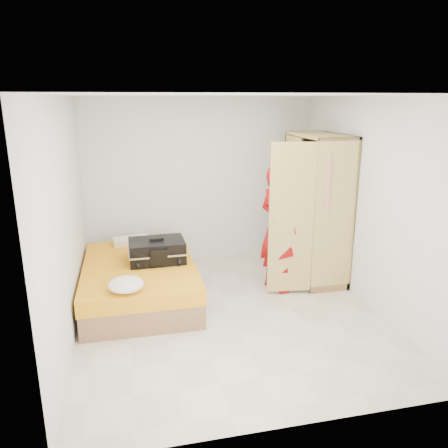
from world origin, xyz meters
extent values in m
plane|color=beige|center=(0.00, 0.00, 0.00)|extent=(4.00, 4.00, 0.00)
plane|color=white|center=(0.00, 0.00, 2.60)|extent=(4.00, 4.00, 0.00)
cube|color=white|center=(0.00, 2.00, 1.30)|extent=(3.60, 0.02, 2.60)
cube|color=white|center=(0.00, -2.00, 1.30)|extent=(3.60, 0.02, 2.60)
cube|color=white|center=(-1.80, 0.00, 1.30)|extent=(0.02, 4.00, 2.60)
cube|color=white|center=(1.80, 0.00, 1.30)|extent=(0.02, 4.00, 2.60)
cube|color=#9E7048|center=(-1.05, 0.67, 0.15)|extent=(1.40, 2.00, 0.30)
cube|color=gold|center=(-1.05, 0.67, 0.40)|extent=(1.42, 2.02, 0.20)
cube|color=tan|center=(1.77, 0.90, 1.05)|extent=(0.04, 1.20, 2.10)
cube|color=tan|center=(1.50, 0.32, 1.05)|extent=(0.58, 0.04, 2.10)
cube|color=tan|center=(1.50, 1.48, 1.05)|extent=(0.58, 0.04, 2.10)
cube|color=tan|center=(1.50, 0.90, 2.08)|extent=(0.58, 1.20, 0.04)
cube|color=#AB7A49|center=(1.50, 0.90, 0.05)|extent=(0.58, 1.20, 0.10)
cube|color=tan|center=(1.23, 1.20, 1.05)|extent=(0.04, 0.59, 2.00)
cube|color=tan|center=(0.92, 0.38, 1.05)|extent=(0.59, 0.12, 2.00)
cylinder|color=#B2B2B7|center=(1.50, 0.90, 1.92)|extent=(0.02, 1.10, 0.02)
imported|color=red|center=(0.82, 0.61, 0.87)|extent=(0.63, 0.75, 1.75)
cube|color=black|center=(-0.81, 0.72, 0.64)|extent=(0.72, 0.52, 0.29)
cube|color=black|center=(-0.81, 0.72, 0.80)|extent=(0.18, 0.05, 0.03)
ellipsoid|color=white|center=(-1.22, -0.15, 0.58)|extent=(0.40, 0.40, 0.15)
cube|color=white|center=(-1.13, 1.52, 0.55)|extent=(0.55, 0.33, 0.09)
camera|label=1|loc=(-1.13, -4.76, 2.56)|focal=35.00mm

